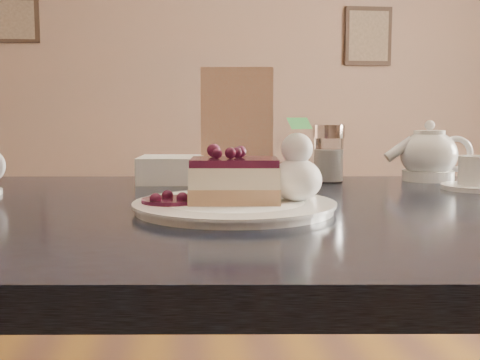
{
  "coord_description": "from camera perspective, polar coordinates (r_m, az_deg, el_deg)",
  "views": [
    {
      "loc": [
        -0.04,
        -0.71,
        0.87
      ],
      "look_at": [
        0.03,
        0.01,
        0.79
      ],
      "focal_mm": 45.0,
      "sensor_mm": 36.0,
      "label": 1
    }
  ],
  "objects": [
    {
      "name": "menu_card",
      "position": [
        1.17,
        -0.29,
        5.29
      ],
      "size": [
        0.14,
        0.04,
        0.22
      ],
      "primitive_type": "cube",
      "rotation": [
        0.0,
        0.0,
        -0.1
      ],
      "color": "beige",
      "rests_on": "main_table"
    },
    {
      "name": "dessert_plate",
      "position": [
        0.81,
        -0.53,
        -2.56
      ],
      "size": [
        0.26,
        0.26,
        0.01
      ],
      "primitive_type": "cylinder",
      "color": "white",
      "rests_on": "main_table"
    },
    {
      "name": "cheesecake_slice",
      "position": [
        0.8,
        -0.54,
        -0.07
      ],
      "size": [
        0.13,
        0.1,
        0.06
      ],
      "rotation": [
        0.0,
        0.0,
        -0.1
      ],
      "color": "tan",
      "rests_on": "dessert_plate"
    },
    {
      "name": "sugar_shaker",
      "position": [
        1.15,
        8.39,
        2.56
      ],
      "size": [
        0.06,
        0.06,
        0.11
      ],
      "color": "white",
      "rests_on": "main_table"
    },
    {
      "name": "whipped_cream",
      "position": [
        0.81,
        5.4,
        0.03
      ],
      "size": [
        0.07,
        0.07,
        0.06
      ],
      "color": "white",
      "rests_on": "dessert_plate"
    },
    {
      "name": "berry_sauce",
      "position": [
        0.8,
        -6.54,
        -1.97
      ],
      "size": [
        0.08,
        0.08,
        0.01
      ],
      "primitive_type": "cylinder",
      "color": "#380D1B",
      "rests_on": "dessert_plate"
    },
    {
      "name": "main_table",
      "position": [
        0.87,
        -0.51,
        -7.5
      ],
      "size": [
        1.26,
        0.91,
        0.74
      ],
      "rotation": [
        0.0,
        0.0,
        -0.1
      ],
      "color": "black",
      "rests_on": "ground"
    },
    {
      "name": "napkin_stack",
      "position": [
        1.14,
        -6.5,
        0.99
      ],
      "size": [
        0.13,
        0.13,
        0.05
      ],
      "primitive_type": "cube",
      "rotation": [
        0.0,
        0.0,
        -0.1
      ],
      "color": "white",
      "rests_on": "main_table"
    },
    {
      "name": "tea_set",
      "position": [
        1.2,
        18.21,
        1.83
      ],
      "size": [
        0.19,
        0.25,
        0.1
      ],
      "color": "white",
      "rests_on": "main_table"
    }
  ]
}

